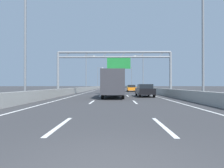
{
  "coord_description": "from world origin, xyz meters",
  "views": [
    {
      "loc": [
        0.14,
        -2.96,
        1.43
      ],
      "look_at": [
        -1.2,
        79.49,
        1.89
      ],
      "focal_mm": 29.63,
      "sensor_mm": 36.0,
      "label": 1
    }
  ],
  "objects_px": {
    "streetlamp_left_far": "(98,76)",
    "streetlamp_left_near": "(28,40)",
    "streetlamp_left_mid": "(87,70)",
    "white_car": "(114,86)",
    "black_car": "(145,90)",
    "blue_car": "(121,86)",
    "sign_gantry": "(115,61)",
    "green_car": "(115,86)",
    "silver_car": "(122,86)",
    "streetlamp_right_far": "(131,76)",
    "orange_car": "(131,88)",
    "yellow_car": "(114,86)",
    "box_truck": "(113,83)",
    "streetlamp_right_near": "(200,39)",
    "streetlamp_right_mid": "(142,70)"
  },
  "relations": [
    {
      "from": "streetlamp_right_far",
      "to": "streetlamp_left_near",
      "type": "bearing_deg",
      "value": -102.43
    },
    {
      "from": "black_car",
      "to": "streetlamp_left_far",
      "type": "bearing_deg",
      "value": 100.48
    },
    {
      "from": "blue_car",
      "to": "streetlamp_left_near",
      "type": "bearing_deg",
      "value": -98.09
    },
    {
      "from": "streetlamp_left_far",
      "to": "white_car",
      "type": "relative_size",
      "value": 2.06
    },
    {
      "from": "streetlamp_right_near",
      "to": "blue_car",
      "type": "height_order",
      "value": "streetlamp_right_near"
    },
    {
      "from": "white_car",
      "to": "blue_car",
      "type": "relative_size",
      "value": 1.08
    },
    {
      "from": "blue_car",
      "to": "box_truck",
      "type": "relative_size",
      "value": 0.5
    },
    {
      "from": "green_car",
      "to": "blue_car",
      "type": "bearing_deg",
      "value": -69.61
    },
    {
      "from": "black_car",
      "to": "orange_car",
      "type": "xyz_separation_m",
      "value": [
        -0.17,
        16.78,
        -0.04
      ]
    },
    {
      "from": "black_car",
      "to": "yellow_car",
      "type": "distance_m",
      "value": 65.9
    },
    {
      "from": "streetlamp_left_far",
      "to": "streetlamp_left_near",
      "type": "bearing_deg",
      "value": -90.0
    },
    {
      "from": "streetlamp_right_mid",
      "to": "black_car",
      "type": "height_order",
      "value": "streetlamp_right_mid"
    },
    {
      "from": "streetlamp_left_far",
      "to": "black_car",
      "type": "xyz_separation_m",
      "value": [
        11.26,
        -60.91,
        -4.61
      ]
    },
    {
      "from": "black_car",
      "to": "orange_car",
      "type": "bearing_deg",
      "value": 90.58
    },
    {
      "from": "silver_car",
      "to": "blue_car",
      "type": "height_order",
      "value": "blue_car"
    },
    {
      "from": "streetlamp_left_near",
      "to": "green_car",
      "type": "relative_size",
      "value": 2.14
    },
    {
      "from": "streetlamp_right_far",
      "to": "streetlamp_left_mid",
      "type": "bearing_deg",
      "value": -113.79
    },
    {
      "from": "streetlamp_left_near",
      "to": "black_car",
      "type": "relative_size",
      "value": 2.13
    },
    {
      "from": "green_car",
      "to": "black_car",
      "type": "height_order",
      "value": "black_car"
    },
    {
      "from": "sign_gantry",
      "to": "streetlamp_left_near",
      "type": "xyz_separation_m",
      "value": [
        -7.55,
        -10.82,
        0.54
      ]
    },
    {
      "from": "streetlamp_right_far",
      "to": "orange_car",
      "type": "relative_size",
      "value": 2.22
    },
    {
      "from": "orange_car",
      "to": "silver_car",
      "type": "bearing_deg",
      "value": 90.27
    },
    {
      "from": "green_car",
      "to": "box_truck",
      "type": "xyz_separation_m",
      "value": [
        -0.13,
        -79.71,
        0.91
      ]
    },
    {
      "from": "streetlamp_left_far",
      "to": "streetlamp_right_far",
      "type": "bearing_deg",
      "value": 0.0
    },
    {
      "from": "streetlamp_left_near",
      "to": "streetlamp_right_near",
      "type": "height_order",
      "value": "same"
    },
    {
      "from": "streetlamp_left_near",
      "to": "streetlamp_right_near",
      "type": "bearing_deg",
      "value": 0.0
    },
    {
      "from": "white_car",
      "to": "streetlamp_right_near",
      "type": "bearing_deg",
      "value": -85.34
    },
    {
      "from": "silver_car",
      "to": "box_truck",
      "type": "height_order",
      "value": "box_truck"
    },
    {
      "from": "streetlamp_left_mid",
      "to": "white_car",
      "type": "distance_m",
      "value": 61.08
    },
    {
      "from": "streetlamp_left_mid",
      "to": "black_car",
      "type": "bearing_deg",
      "value": -67.39
    },
    {
      "from": "streetlamp_left_near",
      "to": "streetlamp_left_far",
      "type": "height_order",
      "value": "same"
    },
    {
      "from": "white_car",
      "to": "streetlamp_left_far",
      "type": "bearing_deg",
      "value": -105.24
    },
    {
      "from": "yellow_car",
      "to": "streetlamp_left_far",
      "type": "bearing_deg",
      "value": -146.14
    },
    {
      "from": "silver_car",
      "to": "streetlamp_right_mid",
      "type": "bearing_deg",
      "value": -83.53
    },
    {
      "from": "white_car",
      "to": "yellow_car",
      "type": "bearing_deg",
      "value": -89.95
    },
    {
      "from": "streetlamp_right_mid",
      "to": "streetlamp_right_near",
      "type": "bearing_deg",
      "value": -90.0
    },
    {
      "from": "sign_gantry",
      "to": "orange_car",
      "type": "bearing_deg",
      "value": 74.54
    },
    {
      "from": "sign_gantry",
      "to": "streetlamp_right_near",
      "type": "relative_size",
      "value": 1.76
    },
    {
      "from": "green_car",
      "to": "white_car",
      "type": "bearing_deg",
      "value": 91.57
    },
    {
      "from": "green_car",
      "to": "orange_car",
      "type": "relative_size",
      "value": 1.04
    },
    {
      "from": "blue_car",
      "to": "box_truck",
      "type": "height_order",
      "value": "box_truck"
    },
    {
      "from": "sign_gantry",
      "to": "white_car",
      "type": "relative_size",
      "value": 3.62
    },
    {
      "from": "blue_car",
      "to": "sign_gantry",
      "type": "bearing_deg",
      "value": -92.87
    },
    {
      "from": "streetlamp_right_mid",
      "to": "white_car",
      "type": "distance_m",
      "value": 61.13
    },
    {
      "from": "streetlamp_right_mid",
      "to": "blue_car",
      "type": "xyz_separation_m",
      "value": [
        -4.1,
        42.29,
        -4.6
      ]
    },
    {
      "from": "streetlamp_left_near",
      "to": "blue_car",
      "type": "height_order",
      "value": "streetlamp_left_near"
    },
    {
      "from": "streetlamp_left_near",
      "to": "yellow_car",
      "type": "xyz_separation_m",
      "value": [
        7.27,
        72.61,
        -4.66
      ]
    },
    {
      "from": "green_car",
      "to": "silver_car",
      "type": "distance_m",
      "value": 15.78
    },
    {
      "from": "sign_gantry",
      "to": "silver_car",
      "type": "xyz_separation_m",
      "value": [
        3.32,
        58.86,
        -4.09
      ]
    },
    {
      "from": "streetlamp_right_mid",
      "to": "white_car",
      "type": "bearing_deg",
      "value": 97.24
    }
  ]
}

